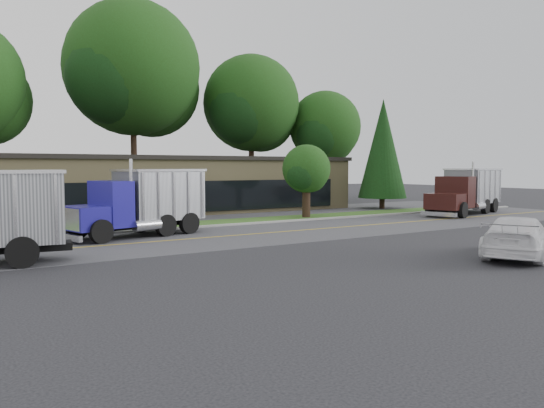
# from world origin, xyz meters

# --- Properties ---
(ground) EXTENTS (140.00, 140.00, 0.00)m
(ground) POSITION_xyz_m (0.00, 0.00, 0.00)
(ground) COLOR #35353A
(ground) RESTS_ON ground
(road) EXTENTS (60.00, 8.00, 0.02)m
(road) POSITION_xyz_m (0.00, 9.00, 0.00)
(road) COLOR #5A5A5F
(road) RESTS_ON ground
(center_line) EXTENTS (60.00, 0.12, 0.01)m
(center_line) POSITION_xyz_m (0.00, 9.00, 0.00)
(center_line) COLOR gold
(center_line) RESTS_ON ground
(curb) EXTENTS (60.00, 0.30, 0.12)m
(curb) POSITION_xyz_m (0.00, 13.20, 0.00)
(curb) COLOR #9E9E99
(curb) RESTS_ON ground
(grass_verge) EXTENTS (60.00, 3.40, 0.03)m
(grass_verge) POSITION_xyz_m (0.00, 15.00, 0.00)
(grass_verge) COLOR #396021
(grass_verge) RESTS_ON ground
(far_parking) EXTENTS (60.00, 7.00, 0.02)m
(far_parking) POSITION_xyz_m (0.00, 20.00, 0.00)
(far_parking) COLOR #5A5A5F
(far_parking) RESTS_ON ground
(strip_mall) EXTENTS (32.00, 12.00, 4.00)m
(strip_mall) POSITION_xyz_m (2.00, 26.00, 2.00)
(strip_mall) COLOR #9B8B5F
(strip_mall) RESTS_ON ground
(tree_far_c) EXTENTS (13.13, 12.36, 18.73)m
(tree_far_c) POSITION_xyz_m (4.20, 34.16, 11.96)
(tree_far_c) COLOR #382619
(tree_far_c) RESTS_ON ground
(tree_far_d) EXTENTS (10.48, 9.86, 14.94)m
(tree_far_d) POSITION_xyz_m (16.16, 33.13, 9.54)
(tree_far_d) COLOR #382619
(tree_far_d) RESTS_ON ground
(tree_far_e) EXTENTS (8.16, 7.68, 11.64)m
(tree_far_e) POSITION_xyz_m (24.12, 31.10, 7.43)
(tree_far_e) COLOR #382619
(tree_far_e) RESTS_ON ground
(evergreen_right) EXTENTS (4.02, 4.02, 9.14)m
(evergreen_right) POSITION_xyz_m (20.00, 18.00, 5.02)
(evergreen_right) COLOR #382619
(evergreen_right) RESTS_ON ground
(tree_verge) EXTENTS (3.53, 3.32, 5.03)m
(tree_verge) POSITION_xyz_m (10.05, 15.04, 3.19)
(tree_verge) COLOR #382619
(tree_verge) RESTS_ON ground
(dump_truck_blue) EXTENTS (7.39, 4.20, 3.36)m
(dump_truck_blue) POSITION_xyz_m (-2.67, 11.55, 1.80)
(dump_truck_blue) COLOR black
(dump_truck_blue) RESTS_ON ground
(dump_truck_maroon) EXTENTS (9.09, 4.93, 3.36)m
(dump_truck_maroon) POSITION_xyz_m (21.83, 10.99, 1.81)
(dump_truck_maroon) COLOR black
(dump_truck_maroon) RESTS_ON ground
(rally_car) EXTENTS (5.86, 4.46, 1.58)m
(rally_car) POSITION_xyz_m (7.50, -2.42, 0.79)
(rally_car) COLOR white
(rally_car) RESTS_ON ground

